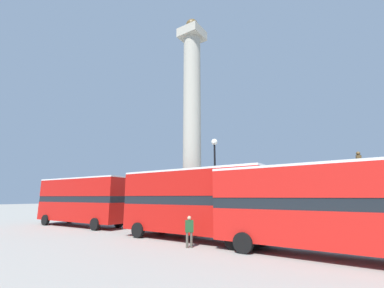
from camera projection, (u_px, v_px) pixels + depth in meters
name	position (u px, v px, depth m)	size (l,w,h in m)	color
ground_plane	(192.00, 230.00, 21.42)	(200.00, 200.00, 0.00)	gray
monument_column	(192.00, 163.00, 22.57)	(5.54, 5.54, 19.93)	#A39E8E
bus_a	(334.00, 205.00, 11.70)	(11.37, 3.14, 4.23)	red
bus_b	(191.00, 201.00, 16.77)	(10.20, 2.93, 4.46)	#B7140F
bus_c	(83.00, 199.00, 24.55)	(10.68, 3.11, 4.48)	#B7140F
equestrian_statue	(366.00, 210.00, 17.47)	(3.37, 2.96, 5.89)	#A39E8E
street_lamp	(215.00, 178.00, 18.49)	(0.46, 0.46, 6.94)	black
pedestrian_near_lamp	(189.00, 230.00, 14.07)	(0.43, 0.44, 1.67)	#4C473D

